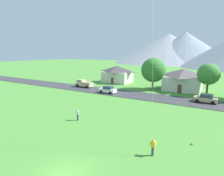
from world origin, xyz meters
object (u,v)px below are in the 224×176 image
parked_car_white_west_end (108,90)px  parked_car_tan_mid_west (206,98)px  tree_left_of_center (209,74)px  pickup_truck_sand_east_side (84,84)px  soccer_ball (192,144)px  house_left_center (117,74)px  tree_near_right (153,70)px  watcher_person (78,114)px  house_leftmost (183,79)px

parked_car_white_west_end → parked_car_tan_mid_west: same height
tree_left_of_center → pickup_truck_sand_east_side: size_ratio=1.40×
soccer_ball → pickup_truck_sand_east_side: bearing=147.5°
parked_car_white_west_end → soccer_ball: bearing=-38.4°
house_left_center → soccer_ball: size_ratio=38.62×
tree_near_right → watcher_person: size_ratio=4.99×
house_left_center → tree_near_right: (13.90, -5.63, 2.36)m
parked_car_white_west_end → pickup_truck_sand_east_side: 10.40m
parked_car_tan_mid_west → watcher_person: bearing=-127.1°
pickup_truck_sand_east_side → soccer_ball: size_ratio=21.82×
house_left_center → parked_car_white_west_end: 16.82m
house_left_center → tree_left_of_center: size_ratio=1.26×
pickup_truck_sand_east_side → watcher_person: bearing=-52.5°
house_left_center → watcher_person: 35.16m
tree_left_of_center → parked_car_tan_mid_west: (0.30, -6.83, -4.05)m
tree_left_of_center → soccer_ball: tree_left_of_center is taller
tree_near_right → parked_car_tan_mid_west: 15.69m
watcher_person → soccer_ball: (15.25, 0.78, -0.76)m
tree_near_right → soccer_ball: size_ratio=34.85×
parked_car_tan_mid_west → pickup_truck_sand_east_side: size_ratio=0.82×
pickup_truck_sand_east_side → watcher_person: pickup_truck_sand_east_side is taller
pickup_truck_sand_east_side → house_leftmost: bearing=22.5°
parked_car_white_west_end → parked_car_tan_mid_west: 21.13m
soccer_ball → parked_car_tan_mid_west: bearing=90.3°
house_left_center → tree_near_right: bearing=-22.1°
tree_left_of_center → watcher_person: 30.95m
tree_left_of_center → soccer_ball: (0.42, -26.08, -4.79)m
tree_near_right → watcher_person: bearing=-94.1°
tree_near_right → house_left_center: bearing=157.9°
tree_near_right → house_leftmost: bearing=26.0°
house_leftmost → pickup_truck_sand_east_side: 26.74m
parked_car_tan_mid_west → pickup_truck_sand_east_side: 30.91m
tree_left_of_center → parked_car_tan_mid_west: size_ratio=1.72×
house_left_center → parked_car_tan_mid_west: bearing=-25.7°
tree_left_of_center → pickup_truck_sand_east_side: 31.48m
parked_car_white_west_end → watcher_person: parked_car_white_west_end is taller
house_left_center → soccer_ball: 42.26m
house_leftmost → house_left_center: (-20.82, 2.26, -0.06)m
house_left_center → watcher_person: (11.93, -33.02, -1.94)m
parked_car_white_west_end → pickup_truck_sand_east_side: pickup_truck_sand_east_side is taller
house_leftmost → tree_near_right: 8.03m
tree_left_of_center → pickup_truck_sand_east_side: tree_left_of_center is taller
parked_car_tan_mid_west → pickup_truck_sand_east_side: pickup_truck_sand_east_side is taller
watcher_person → parked_car_tan_mid_west: bearing=52.9°
tree_left_of_center → tree_near_right: (-12.86, 0.53, 0.27)m
house_left_center → parked_car_tan_mid_west: 30.08m
parked_car_white_west_end → tree_left_of_center: bearing=24.4°
tree_near_right → soccer_ball: bearing=-63.5°
tree_left_of_center → parked_car_white_west_end: 23.07m
house_leftmost → watcher_person: (-8.89, -30.76, -2.00)m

